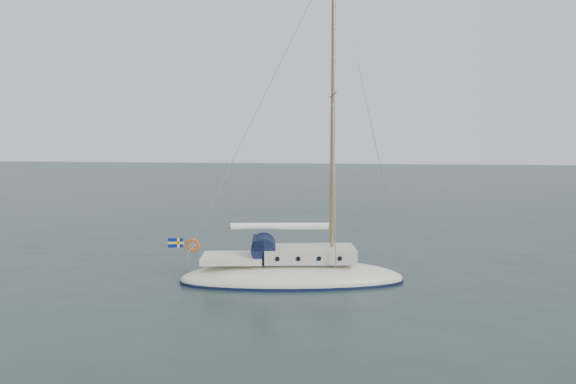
# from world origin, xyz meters

# --- Properties ---
(ground) EXTENTS (300.00, 300.00, 0.00)m
(ground) POSITION_xyz_m (0.00, 0.00, 0.00)
(ground) COLOR black
(ground) RESTS_ON ground
(sailboat) EXTENTS (9.86, 2.95, 14.04)m
(sailboat) POSITION_xyz_m (0.15, -2.65, 1.06)
(sailboat) COLOR #EEEBCB
(sailboat) RESTS_ON ground
(dinghy) EXTENTS (2.60, 1.17, 0.37)m
(dinghy) POSITION_xyz_m (-1.89, -2.79, 0.16)
(dinghy) COLOR #444448
(dinghy) RESTS_ON ground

